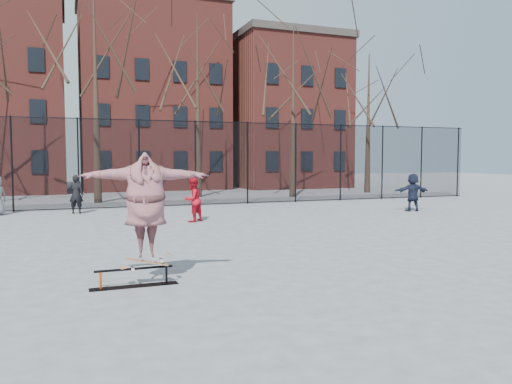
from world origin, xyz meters
name	(u,v)px	position (x,y,z in m)	size (l,w,h in m)	color
ground	(285,261)	(0.00, 0.00, 0.00)	(100.00, 100.00, 0.00)	slate
skate_rail	(134,279)	(-3.40, -1.08, 0.13)	(1.54, 0.24, 0.34)	black
skateboard	(147,264)	(-3.18, -1.08, 0.39)	(0.81, 0.19, 0.10)	#8F6039
skater	(146,209)	(-3.18, -1.08, 1.36)	(2.28, 0.62, 1.86)	#3B3A91
bystander_black	(76,194)	(-4.15, 11.42, 0.79)	(0.58, 0.38, 1.58)	black
bystander_red	(193,200)	(-0.34, 7.23, 0.78)	(0.76, 0.59, 1.57)	red
bystander_navy	(413,192)	(9.20, 7.35, 0.80)	(1.49, 0.48, 1.61)	#1B2036
fence	(170,162)	(-0.01, 13.00, 2.05)	(34.03, 0.07, 4.00)	black
tree_row	(149,61)	(-0.25, 17.15, 7.36)	(33.66, 7.46, 10.67)	black
rowhouses	(144,103)	(0.72, 26.00, 6.06)	(29.00, 7.00, 13.00)	maroon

